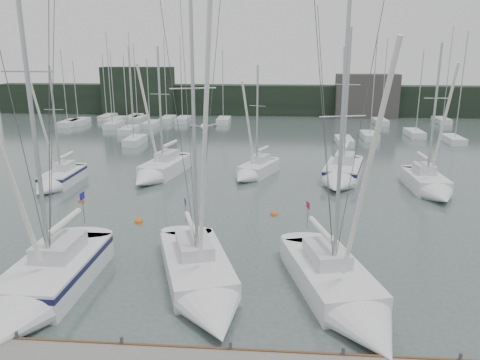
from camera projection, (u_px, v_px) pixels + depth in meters
name	position (u px, v px, depth m)	size (l,w,h in m)	color
ground	(195.00, 299.00, 20.95)	(160.00, 160.00, 0.00)	#42514E
far_treeline	(257.00, 100.00, 79.80)	(90.00, 4.00, 5.00)	black
far_building_left	(138.00, 91.00, 79.01)	(12.00, 3.00, 8.00)	black
far_building_right	(367.00, 96.00, 76.24)	(10.00, 3.00, 7.00)	#44413E
mast_forest	(213.00, 124.00, 66.76)	(57.11, 24.01, 14.20)	silver
sailboat_near_left	(37.00, 291.00, 20.35)	(3.23, 10.14, 16.77)	silver
sailboat_near_center	(204.00, 286.00, 21.04)	(5.82, 10.05, 15.61)	silver
sailboat_near_right	(346.00, 298.00, 19.98)	(5.18, 9.96, 13.78)	silver
sailboat_mid_a	(56.00, 181.00, 37.87)	(2.25, 6.91, 10.32)	silver
sailboat_mid_b	(157.00, 172.00, 40.46)	(4.21, 8.85, 11.89)	silver
sailboat_mid_c	(253.00, 172.00, 40.73)	(4.37, 6.68, 10.22)	silver
sailboat_mid_d	(341.00, 175.00, 39.13)	(4.84, 9.18, 13.46)	silver
sailboat_mid_e	(431.00, 187.00, 36.11)	(2.72, 7.45, 12.09)	silver
buoy_a	(139.00, 222.00, 30.33)	(0.55, 0.55, 0.55)	#D35D12
buoy_b	(274.00, 215.00, 31.67)	(0.49, 0.49, 0.49)	#D35D12
buoy_c	(81.00, 202.00, 34.40)	(0.47, 0.47, 0.47)	#D35D12
seagull	(203.00, 126.00, 19.37)	(1.05, 0.54, 0.21)	white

